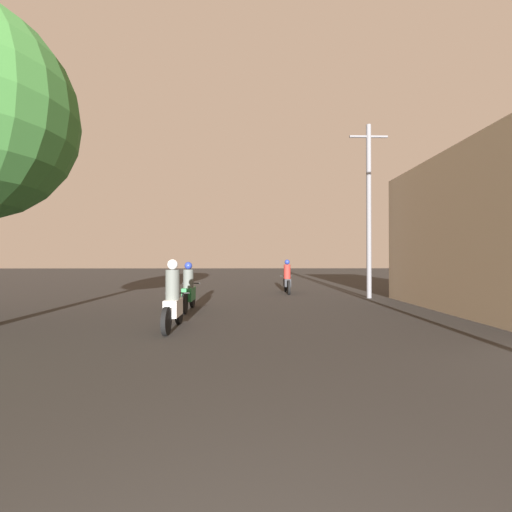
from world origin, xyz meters
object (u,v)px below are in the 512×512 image
(utility_pole_far, at_px, (369,207))
(motorcycle_white, at_px, (173,301))
(motorcycle_black, at_px, (287,280))
(motorcycle_green, at_px, (189,291))

(utility_pole_far, bearing_deg, motorcycle_white, -137.25)
(motorcycle_white, relative_size, utility_pole_far, 0.27)
(motorcycle_white, distance_m, utility_pole_far, 9.72)
(motorcycle_black, distance_m, utility_pole_far, 4.97)
(motorcycle_green, distance_m, motorcycle_black, 6.61)
(motorcycle_green, height_order, utility_pole_far, utility_pole_far)
(motorcycle_white, height_order, utility_pole_far, utility_pole_far)
(motorcycle_black, bearing_deg, utility_pole_far, -33.11)
(motorcycle_green, bearing_deg, utility_pole_far, 21.25)
(motorcycle_black, relative_size, utility_pole_far, 0.29)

